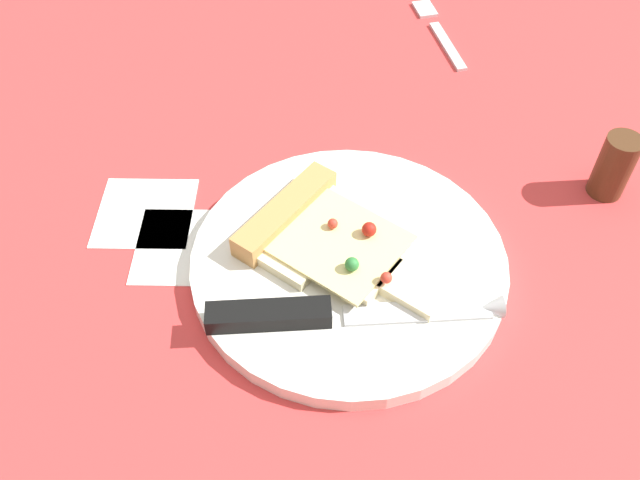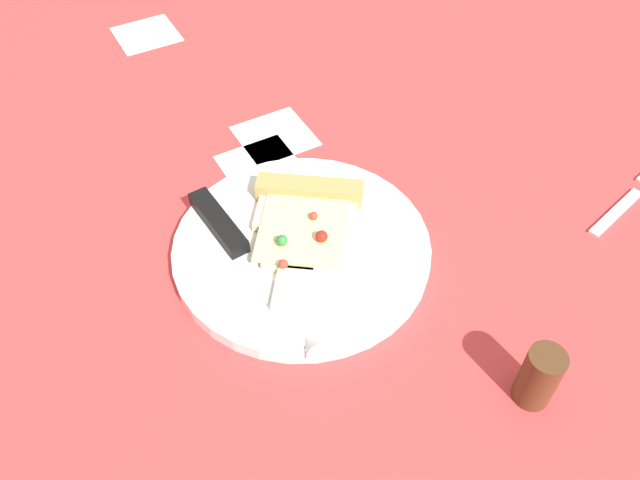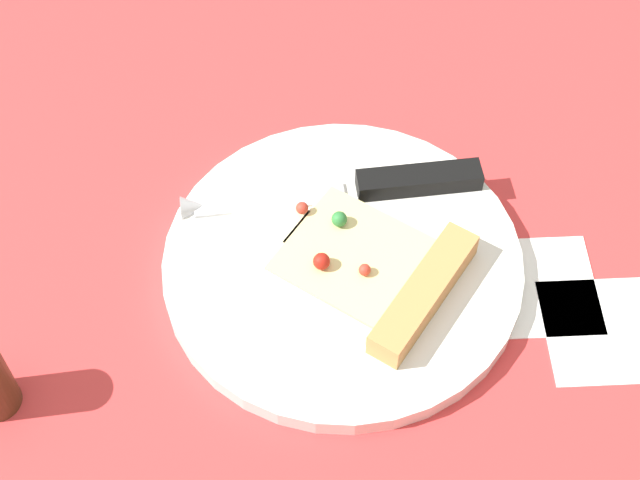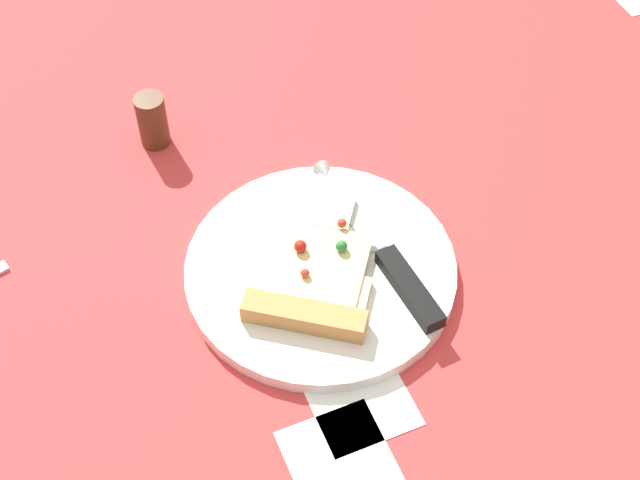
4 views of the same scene
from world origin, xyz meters
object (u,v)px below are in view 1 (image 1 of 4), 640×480
(plate, at_px, (349,262))
(knife, at_px, (326,313))
(pizza_slice, at_px, (325,237))
(pepper_shaker, at_px, (614,166))
(fork, at_px, (438,29))

(plate, xyz_separation_m, knife, (-0.02, -0.06, 0.01))
(pizza_slice, bearing_deg, knife, 36.95)
(pepper_shaker, distance_m, fork, 0.31)
(fork, bearing_deg, pizza_slice, -124.63)
(plate, bearing_deg, pizza_slice, 144.02)
(pizza_slice, bearing_deg, pepper_shaker, 143.21)
(pepper_shaker, bearing_deg, knife, -148.77)
(pepper_shaker, bearing_deg, plate, -158.26)
(pizza_slice, xyz_separation_m, knife, (0.00, -0.08, -0.00))
(knife, xyz_separation_m, pepper_shaker, (0.27, 0.16, 0.01))
(plate, distance_m, pizza_slice, 0.03)
(pizza_slice, height_order, pepper_shaker, pepper_shaker)
(knife, relative_size, fork, 1.58)
(pizza_slice, bearing_deg, fork, -164.78)
(plate, height_order, pizza_slice, pizza_slice)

